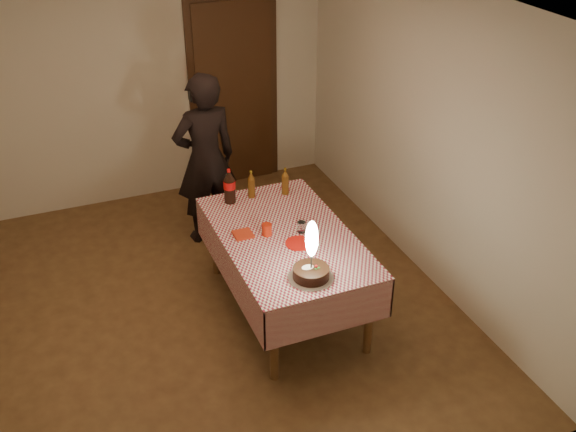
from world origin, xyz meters
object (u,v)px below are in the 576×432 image
object	(u,v)px
birthday_cake	(311,264)
red_cup	(267,230)
photographer	(205,159)
dining_table	(286,245)
red_plate	(299,243)
amber_bottle_right	(285,182)
clear_cup	(301,227)
cola_bottle	(229,186)
amber_bottle_left	(251,185)

from	to	relation	value
birthday_cake	red_cup	bearing A→B (deg)	97.54
photographer	dining_table	bearing A→B (deg)	-79.18
red_plate	amber_bottle_right	size ratio (longest dim) A/B	0.86
red_cup	clear_cup	bearing A→B (deg)	-12.67
clear_cup	cola_bottle	xyz separation A→B (m)	(-0.38, 0.69, 0.11)
photographer	birthday_cake	bearing A→B (deg)	-83.90
amber_bottle_right	birthday_cake	bearing A→B (deg)	-103.69
cola_bottle	dining_table	bearing A→B (deg)	-70.31
clear_cup	cola_bottle	world-z (taller)	cola_bottle
birthday_cake	clear_cup	distance (m)	0.64
clear_cup	dining_table	bearing A→B (deg)	177.80
dining_table	birthday_cake	distance (m)	0.66
birthday_cake	cola_bottle	distance (m)	1.32
dining_table	cola_bottle	bearing A→B (deg)	109.69
amber_bottle_right	cola_bottle	bearing A→B (deg)	175.45
red_cup	amber_bottle_right	xyz separation A→B (m)	(0.40, 0.59, 0.07)
red_cup	amber_bottle_left	bearing A→B (deg)	81.25
amber_bottle_left	photographer	size ratio (longest dim) A/B	0.15
red_plate	cola_bottle	bearing A→B (deg)	109.16
red_cup	amber_bottle_right	bearing A→B (deg)	56.06
red_plate	cola_bottle	distance (m)	0.91
clear_cup	photographer	world-z (taller)	photographer
birthday_cake	photographer	size ratio (longest dim) A/B	0.28
red_plate	amber_bottle_left	distance (m)	0.88
dining_table	birthday_cake	bearing A→B (deg)	-94.68
amber_bottle_left	amber_bottle_right	size ratio (longest dim) A/B	1.00
red_plate	clear_cup	bearing A→B (deg)	60.98
cola_bottle	amber_bottle_right	xyz separation A→B (m)	(0.50, -0.04, -0.03)
photographer	clear_cup	bearing A→B (deg)	-73.94
red_cup	clear_cup	xyz separation A→B (m)	(0.27, -0.06, -0.01)
amber_bottle_right	photographer	size ratio (longest dim) A/B	0.15
birthday_cake	red_cup	xyz separation A→B (m)	(-0.09, 0.67, -0.07)
clear_cup	amber_bottle_right	size ratio (longest dim) A/B	0.35
birthday_cake	dining_table	bearing A→B (deg)	85.32
dining_table	red_cup	distance (m)	0.21
dining_table	amber_bottle_left	world-z (taller)	amber_bottle_left
birthday_cake	red_plate	xyz separation A→B (m)	(0.10, 0.46, -0.12)
clear_cup	cola_bottle	bearing A→B (deg)	118.84
birthday_cake	amber_bottle_left	xyz separation A→B (m)	(0.01, 1.32, -0.00)
clear_cup	amber_bottle_left	bearing A→B (deg)	103.87
dining_table	photographer	xyz separation A→B (m)	(-0.26, 1.38, 0.21)
birthday_cake	photographer	world-z (taller)	photographer
red_plate	photographer	world-z (taller)	photographer
amber_bottle_right	dining_table	bearing A→B (deg)	-111.70
red_cup	red_plate	bearing A→B (deg)	-49.11
dining_table	red_plate	distance (m)	0.20
birthday_cake	cola_bottle	bearing A→B (deg)	98.51
red_cup	dining_table	bearing A→B (deg)	-22.05
dining_table	amber_bottle_left	size ratio (longest dim) A/B	6.75
dining_table	photographer	bearing A→B (deg)	100.82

